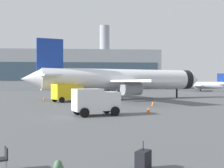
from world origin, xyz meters
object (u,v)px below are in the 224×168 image
traveller_backpack (58,167)px  safety_cone_mid (153,104)px  rolling_suitcase (143,160)px  airplane_taxiing (197,85)px  safety_cone_near (44,98)px  safety_cone_far (148,110)px  airplane_at_gate (122,80)px  service_truck (67,92)px  gate_chair (2,158)px  cargo_van (96,101)px  safety_cone_outer (64,97)px

traveller_backpack → safety_cone_mid: bearing=70.8°
rolling_suitcase → traveller_backpack: 3.08m
airplane_taxiing → safety_cone_near: (-44.49, -43.26, -1.77)m
safety_cone_far → rolling_suitcase: (-3.87, -18.24, 0.08)m
airplane_at_gate → service_truck: bearing=-147.2°
service_truck → gate_chair: (1.01, -34.00, -1.11)m
airplane_taxiing → safety_cone_mid: airplane_taxiing is taller
cargo_van → gate_chair: cargo_van is taller
airplane_at_gate → cargo_van: 24.67m
rolling_suitcase → gate_chair: 5.17m
safety_cone_near → safety_cone_mid: safety_cone_near is taller
safety_cone_far → traveller_backpack: size_ratio=1.32×
airplane_taxiing → traveller_backpack: (-36.95, -82.04, -1.87)m
safety_cone_mid → traveller_backpack: (-9.17, -26.39, -0.09)m
service_truck → safety_cone_near: size_ratio=7.64×
airplane_at_gate → rolling_suitcase: (-3.35, -40.44, -3.27)m
gate_chair → safety_cone_mid: bearing=66.6°
cargo_van → safety_cone_near: cargo_van is taller
cargo_van → traveller_backpack: (-1.39, -16.46, -1.22)m
safety_cone_far → traveller_backpack: bearing=-110.8°
safety_cone_outer → gate_chair: 40.82m
safety_cone_near → gate_chair: gate_chair is taller
airplane_at_gate → gate_chair: 41.17m
safety_cone_near → traveller_backpack: 39.51m
safety_cone_mid → gate_chair: bearing=-113.4°
traveller_backpack → safety_cone_far: bearing=69.2°
safety_cone_near → traveller_backpack: size_ratio=1.41×
airplane_at_gate → safety_cone_near: (-13.97, -1.74, -3.32)m
safety_cone_far → traveller_backpack: (-6.95, -18.32, -0.08)m
safety_cone_mid → airplane_at_gate: bearing=101.0°
safety_cone_far → airplane_taxiing: bearing=64.8°
service_truck → gate_chair: 34.04m
safety_cone_near → safety_cone_mid: 20.81m
cargo_van → rolling_suitcase: cargo_van is taller
service_truck → rolling_suitcase: service_truck is taller
safety_cone_near → safety_cone_outer: bearing=36.6°
rolling_suitcase → traveller_backpack: bearing=-178.6°
service_truck → safety_cone_mid: size_ratio=8.00×
safety_cone_near → gate_chair: (5.46, -38.42, 0.16)m
service_truck → safety_cone_far: (10.05, -16.05, -1.30)m
airplane_at_gate → safety_cone_mid: (2.74, -14.13, -3.34)m
safety_cone_far → rolling_suitcase: rolling_suitcase is taller
service_truck → safety_cone_mid: bearing=-33.0°
airplane_taxiing → safety_cone_mid: size_ratio=29.76×
airplane_at_gate → safety_cone_mid: size_ratio=53.76×
safety_cone_outer → traveller_backpack: size_ratio=1.68×
safety_cone_outer → safety_cone_far: bearing=-63.5°
safety_cone_far → safety_cone_outer: bearing=116.5°
airplane_taxiing → cargo_van: 74.60m
safety_cone_near → safety_cone_mid: bearing=-36.6°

